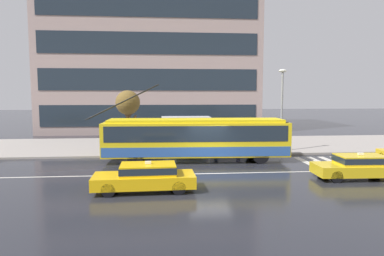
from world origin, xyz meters
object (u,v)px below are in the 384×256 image
taxi_oncoming_near (146,176)px  taxi_oncoming_far (358,166)px  trolleybus (196,138)px  pedestrian_at_shelter (215,129)px  street_lamp (282,103)px  street_tree_bare (128,104)px  bus_shelter (186,125)px  pedestrian_approaching_curb (177,131)px  pedestrian_walking_past (240,129)px  pedestrian_waiting_by_pole (144,132)px

taxi_oncoming_near → taxi_oncoming_far: 11.14m
trolleybus → pedestrian_at_shelter: trolleybus is taller
taxi_oncoming_far → street_lamp: (-1.32, 8.12, 3.12)m
taxi_oncoming_far → street_tree_bare: (-12.94, 10.11, 2.97)m
trolleybus → taxi_oncoming_near: size_ratio=2.82×
street_tree_bare → trolleybus: bearing=-42.9°
taxi_oncoming_far → trolleybus: bearing=145.3°
trolleybus → street_lamp: (6.72, 2.55, 2.26)m
bus_shelter → pedestrian_approaching_curb: bearing=-121.2°
pedestrian_walking_past → street_lamp: 3.75m
street_lamp → street_tree_bare: bearing=170.2°
trolleybus → street_tree_bare: 7.01m
pedestrian_walking_past → street_tree_bare: (-8.45, 1.89, 1.86)m
bus_shelter → pedestrian_waiting_by_pole: bus_shelter is taller
pedestrian_at_shelter → pedestrian_waiting_by_pole: size_ratio=1.00×
street_lamp → street_tree_bare: 11.79m
pedestrian_approaching_curb → taxi_oncoming_far: bearing=-42.0°
taxi_oncoming_near → street_lamp: street_lamp is taller
taxi_oncoming_far → pedestrian_at_shelter: bearing=123.8°
taxi_oncoming_near → pedestrian_approaching_curb: pedestrian_approaching_curb is taller
taxi_oncoming_far → pedestrian_at_shelter: 11.19m
taxi_oncoming_near → pedestrian_waiting_by_pole: 9.88m
taxi_oncoming_near → pedestrian_waiting_by_pole: pedestrian_waiting_by_pole is taller
pedestrian_approaching_curb → street_lamp: size_ratio=0.33×
trolleybus → pedestrian_at_shelter: (1.85, 3.69, 0.19)m
pedestrian_at_shelter → street_lamp: (4.87, -1.15, 2.07)m
pedestrian_walking_past → street_tree_bare: bearing=167.4°
pedestrian_walking_past → street_lamp: (3.17, -0.11, 2.00)m
trolleybus → pedestrian_waiting_by_pole: trolleybus is taller
taxi_oncoming_near → pedestrian_walking_past: pedestrian_walking_past is taller
pedestrian_approaching_curb → street_tree_bare: size_ratio=0.44×
street_lamp → taxi_oncoming_near: bearing=-135.8°
trolleybus → pedestrian_approaching_curb: trolleybus is taller
taxi_oncoming_far → pedestrian_walking_past: bearing=118.6°
pedestrian_approaching_curb → pedestrian_walking_past: bearing=-0.8°
taxi_oncoming_far → taxi_oncoming_near: bearing=-173.1°
taxi_oncoming_near → taxi_oncoming_far: same height
street_tree_bare → bus_shelter: bearing=-7.7°
trolleybus → pedestrian_walking_past: trolleybus is taller
pedestrian_at_shelter → street_tree_bare: street_tree_bare is taller
taxi_oncoming_near → pedestrian_approaching_curb: size_ratio=2.34×
bus_shelter → trolleybus: bearing=-84.0°
bus_shelter → street_lamp: size_ratio=0.61×
pedestrian_at_shelter → pedestrian_walking_past: bearing=-31.3°
bus_shelter → pedestrian_approaching_curb: 1.46m
bus_shelter → pedestrian_walking_past: bearing=-17.9°
taxi_oncoming_near → pedestrian_walking_past: size_ratio=2.31×
pedestrian_waiting_by_pole → street_tree_bare: street_tree_bare is taller
bus_shelter → pedestrian_waiting_by_pole: 3.37m
taxi_oncoming_near → street_tree_bare: (-1.88, 11.46, 2.97)m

